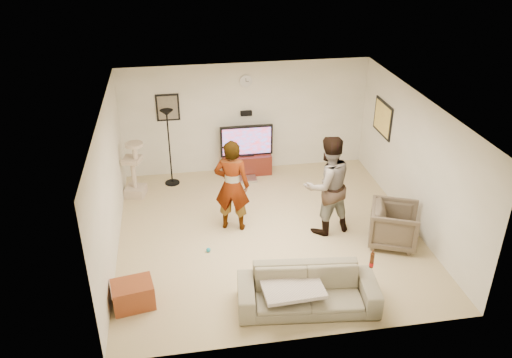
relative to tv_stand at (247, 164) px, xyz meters
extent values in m
cube|color=tan|center=(0.03, -2.50, -0.24)|extent=(5.50, 5.50, 0.02)
cube|color=white|center=(0.03, -2.50, 2.28)|extent=(5.50, 5.50, 0.02)
cube|color=beige|center=(0.03, 0.25, 1.02)|extent=(5.50, 0.04, 2.50)
cube|color=beige|center=(0.03, -5.25, 1.02)|extent=(5.50, 0.04, 2.50)
cube|color=beige|center=(-2.72, -2.50, 1.02)|extent=(0.04, 5.50, 2.50)
cube|color=beige|center=(2.78, -2.50, 1.02)|extent=(0.04, 5.50, 2.50)
cylinder|color=white|center=(0.03, 0.22, 1.87)|extent=(0.26, 0.04, 0.26)
cube|color=black|center=(0.03, 0.19, 1.15)|extent=(0.25, 0.10, 0.10)
cube|color=#635B4C|center=(-1.67, 0.23, 1.37)|extent=(0.42, 0.03, 0.52)
cube|color=#ECC059|center=(2.76, -0.90, 1.27)|extent=(0.03, 0.78, 0.62)
cube|color=#49170F|center=(0.00, 0.00, 0.00)|extent=(1.09, 0.45, 0.46)
cube|color=#BAB9BF|center=(-0.05, -0.40, -0.19)|extent=(0.40, 0.30, 0.07)
cube|color=black|center=(0.00, 0.00, 0.58)|extent=(1.18, 0.08, 0.70)
cube|color=blue|center=(0.00, -0.04, 0.58)|extent=(1.08, 0.01, 0.61)
cylinder|color=black|center=(-1.70, -0.23, 0.62)|extent=(0.32, 0.32, 1.70)
cube|color=tan|center=(-2.47, -0.65, 0.38)|extent=(0.48, 0.48, 1.22)
imported|color=#A7A7A7|center=(-0.60, -2.22, 0.67)|extent=(0.75, 0.60, 1.79)
imported|color=#2F587B|center=(1.09, -2.60, 0.72)|extent=(1.07, 0.91, 1.91)
imported|color=#78715A|center=(0.23, -4.60, 0.08)|extent=(2.18, 1.05, 0.61)
cube|color=beige|center=(-0.01, -4.60, 0.19)|extent=(0.93, 0.74, 0.06)
cylinder|color=#47220E|center=(1.20, -4.60, 0.51)|extent=(0.06, 0.06, 0.25)
imported|color=brown|center=(2.18, -3.22, 0.15)|extent=(1.09, 1.07, 0.76)
cube|color=brown|center=(-2.37, -4.15, -0.02)|extent=(0.68, 0.56, 0.41)
sphere|color=teal|center=(-1.13, -2.95, -0.19)|extent=(0.08, 0.08, 0.08)
camera|label=1|loc=(-1.54, -10.51, 5.18)|focal=36.36mm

